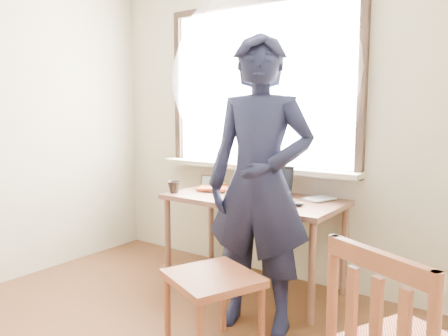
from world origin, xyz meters
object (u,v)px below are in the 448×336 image
Objects in this scene: mug_dark at (174,187)px; laptop at (265,192)px; work_chair at (213,287)px; person at (260,185)px; mug_white at (248,187)px; desk at (253,207)px.

laptop is at bearing 15.38° from mug_dark.
person is (0.02, 0.46, 0.53)m from work_chair.
mug_dark is (-0.47, -0.40, 0.00)m from mug_white.
work_chair is (0.33, -0.96, -0.25)m from desk.
laptop is (0.12, -0.03, 0.14)m from desk.
laptop is 3.48× the size of mug_white.
mug_white is at bearing 113.13° from work_chair.
person is at bearing -15.34° from mug_dark.
mug_dark is at bearing 142.46° from work_chair.
desk is 0.73× the size of person.
laptop reaches higher than work_chair.
mug_dark is (-0.74, -0.20, -0.01)m from laptop.
desk is at bearing -48.33° from mug_white.
mug_white is 1.28m from work_chair.
mug_white is at bearing 113.23° from person.
desk is 12.33× the size of mug_white.
laptop is 0.77m from mug_dark.
work_chair is (0.95, -0.73, -0.37)m from mug_dark.
mug_dark is (-0.62, -0.23, 0.12)m from desk.
laptop is at bearing 102.53° from work_chair.
mug_white is 0.18× the size of work_chair.
mug_dark is at bearing 150.72° from person.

